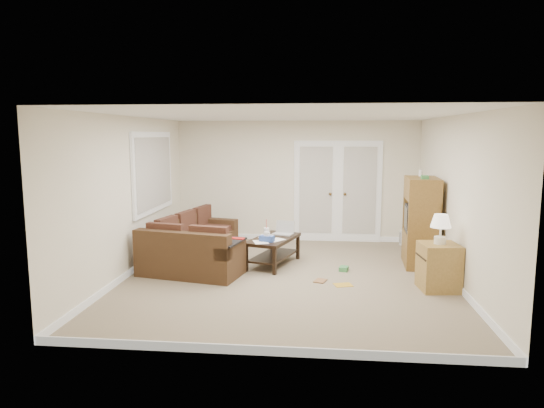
# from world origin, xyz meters

# --- Properties ---
(floor) EXTENTS (5.50, 5.50, 0.00)m
(floor) POSITION_xyz_m (0.00, 0.00, 0.00)
(floor) COLOR gray
(floor) RESTS_ON ground
(ceiling) EXTENTS (5.00, 5.50, 0.02)m
(ceiling) POSITION_xyz_m (0.00, 0.00, 2.50)
(ceiling) COLOR white
(ceiling) RESTS_ON wall_back
(wall_left) EXTENTS (0.02, 5.50, 2.50)m
(wall_left) POSITION_xyz_m (-2.50, 0.00, 1.25)
(wall_left) COLOR white
(wall_left) RESTS_ON floor
(wall_right) EXTENTS (0.02, 5.50, 2.50)m
(wall_right) POSITION_xyz_m (2.50, 0.00, 1.25)
(wall_right) COLOR white
(wall_right) RESTS_ON floor
(wall_back) EXTENTS (5.00, 0.02, 2.50)m
(wall_back) POSITION_xyz_m (0.00, 2.75, 1.25)
(wall_back) COLOR white
(wall_back) RESTS_ON floor
(wall_front) EXTENTS (5.00, 0.02, 2.50)m
(wall_front) POSITION_xyz_m (0.00, -2.75, 1.25)
(wall_front) COLOR white
(wall_front) RESTS_ON floor
(baseboards) EXTENTS (5.00, 5.50, 0.10)m
(baseboards) POSITION_xyz_m (0.00, 0.00, 0.05)
(baseboards) COLOR silver
(baseboards) RESTS_ON floor
(french_doors) EXTENTS (1.80, 0.05, 2.13)m
(french_doors) POSITION_xyz_m (0.85, 2.71, 1.04)
(french_doors) COLOR silver
(french_doors) RESTS_ON floor
(window_left) EXTENTS (0.05, 1.92, 1.42)m
(window_left) POSITION_xyz_m (-2.46, 1.00, 1.55)
(window_left) COLOR silver
(window_left) RESTS_ON wall_left
(sectional_sofa) EXTENTS (1.74, 2.71, 0.75)m
(sectional_sofa) POSITION_xyz_m (-1.65, 0.59, 0.29)
(sectional_sofa) COLOR #442D1A
(sectional_sofa) RESTS_ON floor
(coffee_table) EXTENTS (0.91, 1.29, 0.80)m
(coffee_table) POSITION_xyz_m (-0.28, 0.71, 0.26)
(coffee_table) COLOR black
(coffee_table) RESTS_ON floor
(tv_armoire) EXTENTS (0.58, 0.97, 1.61)m
(tv_armoire) POSITION_xyz_m (2.20, 0.95, 0.76)
(tv_armoire) COLOR brown
(tv_armoire) RESTS_ON floor
(side_cabinet) EXTENTS (0.57, 0.57, 1.10)m
(side_cabinet) POSITION_xyz_m (2.20, -0.40, 0.40)
(side_cabinet) COLOR olive
(side_cabinet) RESTS_ON floor
(space_heater) EXTENTS (0.14, 0.12, 0.30)m
(space_heater) POSITION_xyz_m (2.18, 2.45, 0.15)
(space_heater) COLOR white
(space_heater) RESTS_ON floor
(floor_magazine) EXTENTS (0.31, 0.27, 0.01)m
(floor_magazine) POSITION_xyz_m (0.85, -0.32, 0.00)
(floor_magazine) COLOR gold
(floor_magazine) RESTS_ON floor
(floor_greenbox) EXTENTS (0.17, 0.20, 0.07)m
(floor_greenbox) POSITION_xyz_m (0.90, 0.45, 0.04)
(floor_greenbox) COLOR #3B8345
(floor_greenbox) RESTS_ON floor
(floor_book) EXTENTS (0.23, 0.26, 0.02)m
(floor_book) POSITION_xyz_m (0.44, -0.15, 0.01)
(floor_book) COLOR brown
(floor_book) RESTS_ON floor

